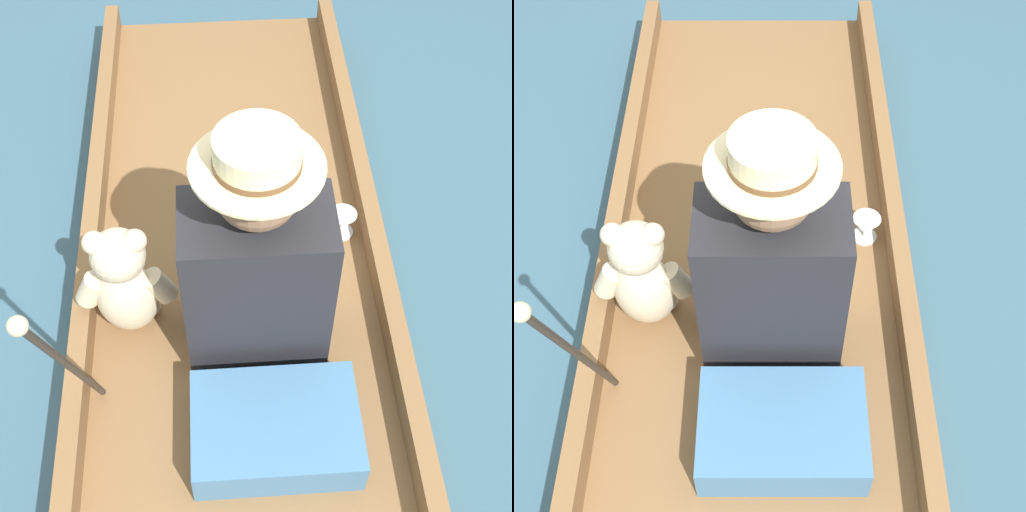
# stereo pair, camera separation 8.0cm
# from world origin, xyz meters

# --- Properties ---
(ground_plane) EXTENTS (16.00, 16.00, 0.00)m
(ground_plane) POSITION_xyz_m (0.00, 0.00, 0.00)
(ground_plane) COLOR #385B70
(punt_boat) EXTENTS (1.08, 3.33, 0.24)m
(punt_boat) POSITION_xyz_m (0.00, 0.00, 0.07)
(punt_boat) COLOR brown
(punt_boat) RESTS_ON ground_plane
(seat_cushion) EXTENTS (0.49, 0.34, 0.15)m
(seat_cushion) POSITION_xyz_m (0.09, -0.53, 0.20)
(seat_cushion) COLOR teal
(seat_cushion) RESTS_ON punt_boat
(seated_person) EXTENTS (0.43, 0.82, 0.90)m
(seated_person) POSITION_xyz_m (0.06, -0.09, 0.46)
(seated_person) COLOR white
(seated_person) RESTS_ON punt_boat
(teddy_bear) EXTENTS (0.33, 0.19, 0.47)m
(teddy_bear) POSITION_xyz_m (-0.35, -0.07, 0.35)
(teddy_bear) COLOR beige
(teddy_bear) RESTS_ON punt_boat
(wine_glass) EXTENTS (0.10, 0.10, 0.10)m
(wine_glass) POSITION_xyz_m (0.41, 0.28, 0.20)
(wine_glass) COLOR silver
(wine_glass) RESTS_ON punt_boat
(walking_cane) EXTENTS (0.04, 0.34, 0.89)m
(walking_cane) POSITION_xyz_m (-0.44, -0.51, 0.64)
(walking_cane) COLOR #2D2823
(walking_cane) RESTS_ON punt_boat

